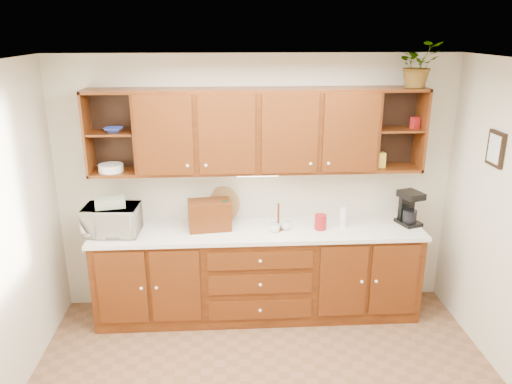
{
  "coord_description": "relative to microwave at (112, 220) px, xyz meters",
  "views": [
    {
      "loc": [
        -0.29,
        -3.09,
        2.83
      ],
      "look_at": [
        -0.04,
        1.15,
        1.42
      ],
      "focal_mm": 35.0,
      "sensor_mm": 36.0,
      "label": 1
    }
  ],
  "objects": [
    {
      "name": "ceiling",
      "position": [
        1.4,
        -1.42,
        1.52
      ],
      "size": [
        4.0,
        4.0,
        0.0
      ],
      "primitive_type": "plane",
      "rotation": [
        3.14,
        0.0,
        0.0
      ],
      "color": "white",
      "rests_on": "back_wall"
    },
    {
      "name": "back_wall",
      "position": [
        1.4,
        0.33,
        0.22
      ],
      "size": [
        4.0,
        0.0,
        4.0
      ],
      "primitive_type": "plane",
      "rotation": [
        1.57,
        0.0,
        0.0
      ],
      "color": "beige",
      "rests_on": "floor"
    },
    {
      "name": "base_cabinets",
      "position": [
        1.4,
        0.03,
        -0.63
      ],
      "size": [
        3.2,
        0.6,
        0.9
      ],
      "primitive_type": "cube",
      "color": "#3A1606",
      "rests_on": "floor"
    },
    {
      "name": "countertop",
      "position": [
        1.4,
        0.02,
        -0.16
      ],
      "size": [
        3.24,
        0.64,
        0.04
      ],
      "primitive_type": "cube",
      "color": "white",
      "rests_on": "base_cabinets"
    },
    {
      "name": "upper_cabinets",
      "position": [
        1.41,
        0.17,
        0.81
      ],
      "size": [
        3.2,
        0.33,
        0.8
      ],
      "color": "#3A1606",
      "rests_on": "back_wall"
    },
    {
      "name": "undercabinet_light",
      "position": [
        1.4,
        0.12,
        0.39
      ],
      "size": [
        0.4,
        0.05,
        0.02
      ],
      "primitive_type": "cube",
      "color": "white",
      "rests_on": "upper_cabinets"
    },
    {
      "name": "framed_picture",
      "position": [
        3.38,
        -0.52,
        0.77
      ],
      "size": [
        0.03,
        0.24,
        0.3
      ],
      "primitive_type": "cube",
      "color": "black",
      "rests_on": "right_wall"
    },
    {
      "name": "wicker_basket",
      "position": [
        -0.1,
        0.05,
        -0.07
      ],
      "size": [
        0.29,
        0.29,
        0.14
      ],
      "primitive_type": "cylinder",
      "rotation": [
        0.0,
        0.0,
        -0.3
      ],
      "color": "olive",
      "rests_on": "countertop"
    },
    {
      "name": "microwave",
      "position": [
        0.0,
        0.0,
        0.0
      ],
      "size": [
        0.53,
        0.37,
        0.28
      ],
      "primitive_type": "imported",
      "rotation": [
        0.0,
        0.0,
        -0.06
      ],
      "color": "beige",
      "rests_on": "countertop"
    },
    {
      "name": "towel_stack",
      "position": [
        0.0,
        0.0,
        0.18
      ],
      "size": [
        0.31,
        0.25,
        0.08
      ],
      "primitive_type": "cube",
      "rotation": [
        0.0,
        0.0,
        0.21
      ],
      "color": "#D1B862",
      "rests_on": "microwave"
    },
    {
      "name": "wine_bottle",
      "position": [
        1.07,
        0.05,
        0.0
      ],
      "size": [
        0.08,
        0.08,
        0.29
      ],
      "primitive_type": "cylinder",
      "rotation": [
        0.0,
        0.0,
        0.12
      ],
      "color": "black",
      "rests_on": "countertop"
    },
    {
      "name": "woven_tray",
      "position": [
        1.06,
        0.27,
        -0.13
      ],
      "size": [
        0.37,
        0.23,
        0.36
      ],
      "primitive_type": "cylinder",
      "rotation": [
        1.36,
        0.0,
        -0.42
      ],
      "color": "olive",
      "rests_on": "countertop"
    },
    {
      "name": "bread_box",
      "position": [
        0.93,
        0.07,
        0.0
      ],
      "size": [
        0.44,
        0.3,
        0.29
      ],
      "primitive_type": "cube",
      "rotation": [
        0.0,
        0.0,
        0.12
      ],
      "color": "#3A1606",
      "rests_on": "countertop"
    },
    {
      "name": "mug_tree",
      "position": [
        1.6,
        0.01,
        -0.1
      ],
      "size": [
        0.22,
        0.23,
        0.27
      ],
      "rotation": [
        0.0,
        0.0,
        -0.07
      ],
      "color": "#3A1606",
      "rests_on": "countertop"
    },
    {
      "name": "canister_red",
      "position": [
        2.01,
        -0.01,
        -0.07
      ],
      "size": [
        0.12,
        0.12,
        0.15
      ],
      "primitive_type": "cylinder",
      "rotation": [
        0.0,
        0.0,
        0.0
      ],
      "color": "maroon",
      "rests_on": "countertop"
    },
    {
      "name": "canister_white",
      "position": [
        2.24,
        0.04,
        -0.04
      ],
      "size": [
        0.08,
        0.08,
        0.2
      ],
      "primitive_type": "cylinder",
      "rotation": [
        0.0,
        0.0,
        0.16
      ],
      "color": "white",
      "rests_on": "countertop"
    },
    {
      "name": "canister_yellow",
      "position": [
        2.92,
        0.08,
        -0.08
      ],
      "size": [
        0.11,
        0.11,
        0.11
      ],
      "primitive_type": "cylinder",
      "rotation": [
        0.0,
        0.0,
        -0.33
      ],
      "color": "yellow",
      "rests_on": "countertop"
    },
    {
      "name": "coffee_maker",
      "position": [
        2.92,
        0.09,
        0.02
      ],
      "size": [
        0.25,
        0.28,
        0.34
      ],
      "rotation": [
        0.0,
        0.0,
        0.32
      ],
      "color": "black",
      "rests_on": "countertop"
    },
    {
      "name": "bowl_stack",
      "position": [
        0.06,
        0.14,
        0.84
      ],
      "size": [
        0.18,
        0.18,
        0.04
      ],
      "primitive_type": "imported",
      "rotation": [
        0.0,
        0.0,
        -0.02
      ],
      "color": "#2A3B9C",
      "rests_on": "upper_cabinets"
    },
    {
      "name": "plate_stack",
      "position": [
        0.0,
        0.15,
        0.47
      ],
      "size": [
        0.28,
        0.28,
        0.07
      ],
      "primitive_type": "cylinder",
      "rotation": [
        0.0,
        0.0,
        0.21
      ],
      "color": "white",
      "rests_on": "upper_cabinets"
    },
    {
      "name": "pantry_box_yellow",
      "position": [
        2.6,
        0.13,
        0.51
      ],
      "size": [
        0.09,
        0.07,
        0.15
      ],
      "primitive_type": "cube",
      "rotation": [
        0.0,
        0.0,
        0.11
      ],
      "color": "yellow",
      "rests_on": "upper_cabinets"
    },
    {
      "name": "pantry_box_red",
      "position": [
        2.92,
        0.15,
        0.87
      ],
      "size": [
        0.09,
        0.08,
        0.11
      ],
      "primitive_type": "cube",
      "rotation": [
        0.0,
        0.0,
        0.34
      ],
      "color": "maroon",
      "rests_on": "upper_cabinets"
    },
    {
      "name": "potted_plant",
      "position": [
        2.88,
        0.12,
        1.42
      ],
      "size": [
        0.43,
        0.38,
        0.42
      ],
      "primitive_type": "imported",
      "rotation": [
        0.0,
        0.0,
        0.15
      ],
      "color": "#999999",
      "rests_on": "upper_cabinets"
    }
  ]
}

